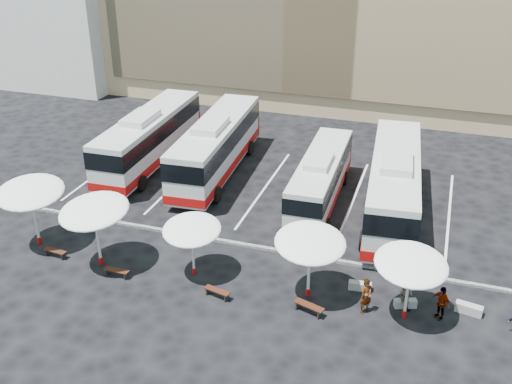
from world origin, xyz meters
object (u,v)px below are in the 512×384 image
(wood_bench_3, at_px, (309,307))
(sunshade_0, at_px, (30,192))
(bus_1, at_px, (216,145))
(bus_2, at_px, (321,177))
(sunshade_1, at_px, (94,211))
(passenger_1, at_px, (406,295))
(bus_0, at_px, (149,137))
(passenger_2, at_px, (441,302))
(conc_bench_2, at_px, (469,309))
(wood_bench_2, at_px, (217,292))
(bus_3, at_px, (394,183))
(sunshade_4, at_px, (411,265))
(sunshade_3, at_px, (310,243))
(wood_bench_1, at_px, (117,271))
(wood_bench_0, at_px, (55,252))
(conc_bench_0, at_px, (360,286))
(sunshade_2, at_px, (192,230))
(passenger_0, at_px, (366,296))
(conc_bench_1, at_px, (405,303))

(wood_bench_3, bearing_deg, sunshade_0, 175.40)
(wood_bench_3, bearing_deg, bus_1, 126.59)
(bus_2, relative_size, sunshade_1, 2.46)
(wood_bench_3, relative_size, passenger_1, 0.99)
(bus_0, relative_size, passenger_2, 7.54)
(conc_bench_2, bearing_deg, bus_0, 153.62)
(bus_1, relative_size, bus_2, 1.22)
(wood_bench_2, height_order, passenger_2, passenger_2)
(bus_3, relative_size, passenger_1, 8.63)
(sunshade_4, bearing_deg, bus_1, 139.15)
(wood_bench_2, height_order, wood_bench_3, wood_bench_3)
(bus_2, bearing_deg, bus_3, -4.52)
(sunshade_3, bearing_deg, conc_bench_2, 7.88)
(bus_3, distance_m, wood_bench_1, 17.06)
(wood_bench_1, distance_m, wood_bench_2, 5.61)
(wood_bench_0, relative_size, conc_bench_0, 1.23)
(bus_1, relative_size, sunshade_2, 3.80)
(bus_0, height_order, bus_2, bus_0)
(passenger_2, bearing_deg, bus_1, -175.39)
(bus_3, bearing_deg, bus_2, 172.28)
(sunshade_3, relative_size, passenger_1, 2.88)
(sunshade_4, distance_m, passenger_1, 2.29)
(wood_bench_0, relative_size, passenger_0, 0.76)
(wood_bench_0, xyz_separation_m, conc_bench_1, (18.65, 1.47, -0.12))
(bus_0, distance_m, bus_2, 13.35)
(sunshade_0, distance_m, wood_bench_3, 16.34)
(conc_bench_1, distance_m, passenger_1, 0.60)
(wood_bench_3, relative_size, conc_bench_0, 1.38)
(conc_bench_1, bearing_deg, passenger_2, -11.32)
(sunshade_0, height_order, passenger_1, sunshade_0)
(conc_bench_0, bearing_deg, wood_bench_3, -127.31)
(sunshade_4, distance_m, wood_bench_3, 5.17)
(wood_bench_1, bearing_deg, bus_3, 41.53)
(bus_0, distance_m, passenger_1, 22.77)
(wood_bench_0, relative_size, conc_bench_1, 1.29)
(sunshade_3, bearing_deg, wood_bench_0, -176.34)
(bus_1, height_order, bus_3, bus_3)
(wood_bench_1, bearing_deg, sunshade_1, 151.38)
(bus_1, height_order, sunshade_0, bus_1)
(bus_2, bearing_deg, conc_bench_0, -66.58)
(wood_bench_1, xyz_separation_m, passenger_2, (16.09, 1.78, 0.54))
(bus_3, height_order, wood_bench_2, bus_3)
(passenger_2, bearing_deg, conc_bench_1, -149.94)
(wood_bench_0, bearing_deg, sunshade_2, 6.27)
(bus_1, distance_m, sunshade_4, 18.96)
(passenger_0, height_order, passenger_1, passenger_0)
(sunshade_1, relative_size, passenger_2, 2.58)
(sunshade_2, xyz_separation_m, wood_bench_3, (6.48, -1.29, -2.31))
(conc_bench_1, relative_size, passenger_2, 0.62)
(bus_0, xyz_separation_m, sunshade_4, (19.55, -12.43, 0.86))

